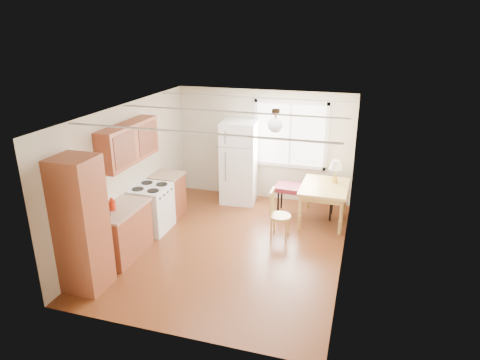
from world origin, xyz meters
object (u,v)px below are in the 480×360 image
at_px(refrigerator, 239,162).
at_px(bench, 306,191).
at_px(chair, 276,210).
at_px(dining_table, 324,190).

bearing_deg(refrigerator, bench, -17.40).
height_order(refrigerator, chair, refrigerator).
relative_size(bench, dining_table, 1.07).
relative_size(dining_table, chair, 1.33).
bearing_deg(bench, dining_table, -24.12).
distance_m(refrigerator, bench, 1.65).
bearing_deg(chair, bench, 70.39).
relative_size(refrigerator, bench, 1.39).
distance_m(refrigerator, dining_table, 2.06).
bearing_deg(bench, chair, -105.74).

